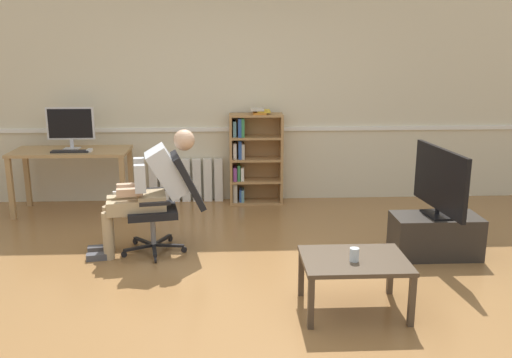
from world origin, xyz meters
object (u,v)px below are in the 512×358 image
(office_chair, at_px, (168,199))
(coffee_table, at_px, (354,265))
(computer_mouse, at_px, (90,150))
(radiator, at_px, (186,180))
(tv_stand, at_px, (435,236))
(tv_screen, at_px, (440,181))
(imac_monitor, at_px, (70,125))
(bookshelf, at_px, (252,157))
(keyboard, at_px, (70,151))
(drinking_glass, at_px, (354,255))
(person_seated, at_px, (150,188))
(computer_desk, at_px, (72,159))

(office_chair, height_order, coffee_table, office_chair)
(computer_mouse, xyz_separation_m, radiator, (1.06, 0.51, -0.50))
(tv_stand, xyz_separation_m, tv_screen, (0.00, 0.00, 0.54))
(tv_screen, height_order, coffee_table, tv_screen)
(tv_screen, bearing_deg, imac_monitor, 60.48)
(bookshelf, xyz_separation_m, tv_screen, (1.67, -1.90, 0.15))
(keyboard, bearing_deg, office_chair, -44.05)
(computer_mouse, bearing_deg, drinking_glass, -45.70)
(imac_monitor, bearing_deg, person_seated, -52.54)
(computer_desk, height_order, imac_monitor, imac_monitor)
(radiator, distance_m, coffee_table, 3.39)
(imac_monitor, bearing_deg, computer_mouse, -38.19)
(office_chair, bearing_deg, imac_monitor, -147.94)
(tv_screen, bearing_deg, office_chair, 78.25)
(imac_monitor, relative_size, tv_screen, 0.57)
(bookshelf, xyz_separation_m, drinking_glass, (0.63, -3.00, -0.12))
(radiator, xyz_separation_m, drinking_glass, (1.47, -3.10, 0.19))
(bookshelf, bearing_deg, computer_desk, -172.31)
(computer_desk, height_order, tv_screen, tv_screen)
(computer_mouse, distance_m, person_seated, 1.52)
(office_chair, xyz_separation_m, coffee_table, (1.52, -1.32, -0.15))
(office_chair, bearing_deg, computer_desk, -146.39)
(keyboard, relative_size, radiator, 0.46)
(computer_mouse, relative_size, coffee_table, 0.13)
(computer_mouse, distance_m, bookshelf, 1.95)
(radiator, bearing_deg, office_chair, -91.12)
(coffee_table, xyz_separation_m, drinking_glass, (-0.02, -0.05, 0.10))
(bookshelf, bearing_deg, keyboard, -168.50)
(imac_monitor, bearing_deg, computer_desk, -88.00)
(office_chair, bearing_deg, tv_stand, 73.93)
(computer_desk, height_order, office_chair, office_chair)
(bookshelf, distance_m, tv_stand, 2.55)
(computer_desk, xyz_separation_m, imac_monitor, (-0.00, 0.08, 0.39))
(tv_screen, height_order, drinking_glass, tv_screen)
(computer_mouse, bearing_deg, coffee_table, -44.93)
(bookshelf, bearing_deg, tv_stand, -48.77)
(keyboard, xyz_separation_m, coffee_table, (2.76, -2.52, -0.40))
(computer_desk, distance_m, tv_screen, 4.14)
(imac_monitor, height_order, tv_screen, imac_monitor)
(keyboard, distance_m, drinking_glass, 3.77)
(coffee_table, bearing_deg, person_seated, 142.61)
(computer_desk, relative_size, radiator, 1.45)
(radiator, distance_m, tv_screen, 3.24)
(computer_mouse, relative_size, office_chair, 0.10)
(tv_stand, xyz_separation_m, drinking_glass, (-1.03, -1.10, 0.27))
(computer_desk, distance_m, imac_monitor, 0.40)
(imac_monitor, xyz_separation_m, tv_screen, (3.81, -1.69, -0.30))
(computer_mouse, bearing_deg, office_chair, -49.90)
(computer_mouse, bearing_deg, tv_screen, -22.67)
(keyboard, relative_size, coffee_table, 0.55)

